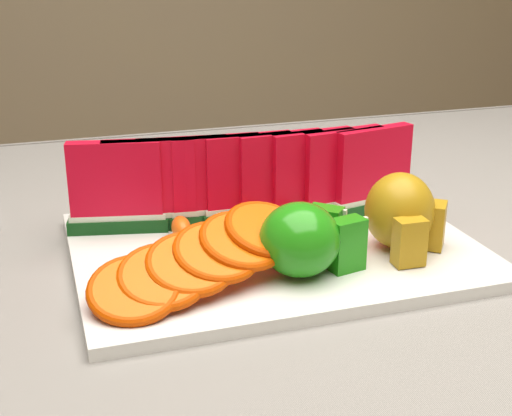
{
  "coord_description": "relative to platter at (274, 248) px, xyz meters",
  "views": [
    {
      "loc": [
        -0.23,
        -0.64,
        1.06
      ],
      "look_at": [
        -0.03,
        -0.01,
        0.81
      ],
      "focal_mm": 50.0,
      "sensor_mm": 36.0,
      "label": 1
    }
  ],
  "objects": [
    {
      "name": "table",
      "position": [
        0.01,
        0.01,
        -0.11
      ],
      "size": [
        1.4,
        0.9,
        0.75
      ],
      "color": "#452D15",
      "rests_on": "ground"
    },
    {
      "name": "tablecloth",
      "position": [
        0.01,
        0.01,
        -0.05
      ],
      "size": [
        1.53,
        1.03,
        0.2
      ],
      "color": "gray",
      "rests_on": "table"
    },
    {
      "name": "platter",
      "position": [
        0.0,
        0.0,
        0.0
      ],
      "size": [
        0.4,
        0.3,
        0.01
      ],
      "color": "silver",
      "rests_on": "tablecloth"
    },
    {
      "name": "apple_cluster",
      "position": [
        0.01,
        -0.07,
        0.04
      ],
      "size": [
        0.11,
        0.09,
        0.07
      ],
      "color": "#347C11",
      "rests_on": "platter"
    },
    {
      "name": "pear_cluster",
      "position": [
        0.12,
        -0.05,
        0.04
      ],
      "size": [
        0.09,
        0.09,
        0.08
      ],
      "color": "#967E0F",
      "rests_on": "platter"
    },
    {
      "name": "side_plate",
      "position": [
        0.08,
        0.25,
        -0.0
      ],
      "size": [
        0.22,
        0.22,
        0.01
      ],
      "color": "silver",
      "rests_on": "tablecloth"
    },
    {
      "name": "watermelon_row",
      "position": [
        -0.01,
        0.07,
        0.05
      ],
      "size": [
        0.39,
        0.07,
        0.1
      ],
      "color": "#0B3F0B",
      "rests_on": "platter"
    },
    {
      "name": "orange_fan_front",
      "position": [
        -0.09,
        -0.07,
        0.03
      ],
      "size": [
        0.23,
        0.14,
        0.06
      ],
      "color": "#E94C1B",
      "rests_on": "platter"
    },
    {
      "name": "orange_fan_back",
      "position": [
        0.02,
        0.12,
        0.03
      ],
      "size": [
        0.33,
        0.1,
        0.05
      ],
      "color": "#E94C1B",
      "rests_on": "platter"
    },
    {
      "name": "tangerine_segments",
      "position": [
        -0.03,
        0.02,
        0.02
      ],
      "size": [
        0.15,
        0.08,
        0.02
      ],
      "color": "orange",
      "rests_on": "platter"
    }
  ]
}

